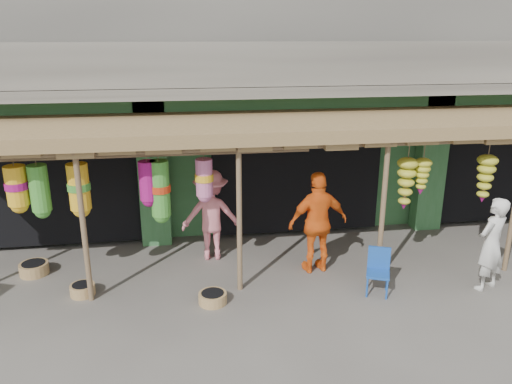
{
  "coord_description": "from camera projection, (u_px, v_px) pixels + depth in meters",
  "views": [
    {
      "loc": [
        -2.35,
        -7.9,
        4.28
      ],
      "look_at": [
        -1.04,
        1.0,
        1.37
      ],
      "focal_mm": 35.0,
      "sensor_mm": 36.0,
      "label": 1
    }
  ],
  "objects": [
    {
      "name": "ground",
      "position": [
        321.0,
        278.0,
        9.08
      ],
      "size": [
        80.0,
        80.0,
        0.0
      ],
      "primitive_type": "plane",
      "color": "#514C47",
      "rests_on": "ground"
    },
    {
      "name": "building",
      "position": [
        274.0,
        69.0,
        12.62
      ],
      "size": [
        16.4,
        6.8,
        7.0
      ],
      "color": "gray",
      "rests_on": "ground"
    },
    {
      "name": "awning",
      "position": [
        305.0,
        130.0,
        9.01
      ],
      "size": [
        14.0,
        2.7,
        2.79
      ],
      "color": "brown",
      "rests_on": "ground"
    },
    {
      "name": "blue_chair",
      "position": [
        378.0,
        268.0,
        8.46
      ],
      "size": [
        0.49,
        0.5,
        0.79
      ],
      "rotation": [
        0.0,
        0.0,
        -0.39
      ],
      "color": "#18479E",
      "rests_on": "ground"
    },
    {
      "name": "basket_left",
      "position": [
        34.0,
        269.0,
        9.19
      ],
      "size": [
        0.69,
        0.69,
        0.22
      ],
      "primitive_type": "cylinder",
      "rotation": [
        0.0,
        0.0,
        -0.43
      ],
      "color": "#996645",
      "rests_on": "ground"
    },
    {
      "name": "basket_mid",
      "position": [
        213.0,
        298.0,
        8.21
      ],
      "size": [
        0.48,
        0.48,
        0.18
      ],
      "primitive_type": "cylinder",
      "rotation": [
        0.0,
        0.0,
        0.04
      ],
      "color": "olive",
      "rests_on": "ground"
    },
    {
      "name": "basket_right",
      "position": [
        83.0,
        290.0,
        8.47
      ],
      "size": [
        0.46,
        0.46,
        0.19
      ],
      "primitive_type": "cylinder",
      "rotation": [
        0.0,
        0.0,
        -0.11
      ],
      "color": "#A48A4C",
      "rests_on": "ground"
    },
    {
      "name": "person_front",
      "position": [
        491.0,
        244.0,
        8.46
      ],
      "size": [
        0.72,
        0.61,
        1.66
      ],
      "primitive_type": "imported",
      "rotation": [
        0.0,
        0.0,
        3.57
      ],
      "color": "silver",
      "rests_on": "ground"
    },
    {
      "name": "person_vendor",
      "position": [
        318.0,
        223.0,
        9.08
      ],
      "size": [
        1.17,
        0.61,
        1.91
      ],
      "primitive_type": "imported",
      "rotation": [
        0.0,
        0.0,
        3.28
      ],
      "color": "orange",
      "rests_on": "ground"
    },
    {
      "name": "person_shopper",
      "position": [
        211.0,
        215.0,
        9.63
      ],
      "size": [
        1.2,
        0.74,
        1.79
      ],
      "primitive_type": "imported",
      "rotation": [
        0.0,
        0.0,
        3.07
      ],
      "color": "#DC7480",
      "rests_on": "ground"
    }
  ]
}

